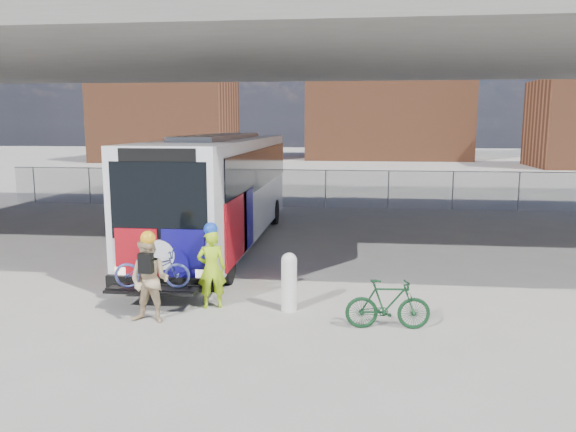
% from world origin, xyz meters
% --- Properties ---
extents(ground, '(160.00, 160.00, 0.00)m').
position_xyz_m(ground, '(0.00, 0.00, 0.00)').
color(ground, '#9E9991').
rests_on(ground, ground).
extents(bus, '(2.67, 12.92, 3.69)m').
position_xyz_m(bus, '(-2.00, 3.03, 2.11)').
color(bus, silver).
rests_on(bus, ground).
extents(overpass, '(40.00, 16.00, 7.95)m').
position_xyz_m(overpass, '(0.00, 4.00, 6.54)').
color(overpass, '#605E59').
rests_on(overpass, ground).
extents(chainlink_fence, '(30.00, 0.06, 30.00)m').
position_xyz_m(chainlink_fence, '(0.00, 12.00, 1.42)').
color(chainlink_fence, gray).
rests_on(chainlink_fence, ground).
extents(brick_buildings, '(54.00, 22.00, 12.00)m').
position_xyz_m(brick_buildings, '(1.23, 48.23, 5.42)').
color(brick_buildings, brown).
rests_on(brick_buildings, ground).
extents(smokestack, '(2.20, 2.20, 25.00)m').
position_xyz_m(smokestack, '(14.00, 55.00, 12.50)').
color(smokestack, brown).
rests_on(smokestack, ground).
extents(bollard, '(0.34, 0.34, 1.29)m').
position_xyz_m(bollard, '(0.98, -3.30, 0.69)').
color(bollard, silver).
rests_on(bollard, ground).
extents(cyclist_hivis, '(0.74, 0.61, 1.93)m').
position_xyz_m(cyclist_hivis, '(-0.74, -3.30, 0.93)').
color(cyclist_hivis, '#A6D816').
rests_on(cyclist_hivis, ground).
extents(cyclist_tan, '(0.90, 0.73, 1.92)m').
position_xyz_m(cyclist_tan, '(-1.76, -4.36, 0.90)').
color(cyclist_tan, tan).
rests_on(cyclist_tan, ground).
extents(bike_parked, '(1.71, 0.60, 1.01)m').
position_xyz_m(bike_parked, '(3.06, -4.18, 0.51)').
color(bike_parked, '#12391C').
rests_on(bike_parked, ground).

